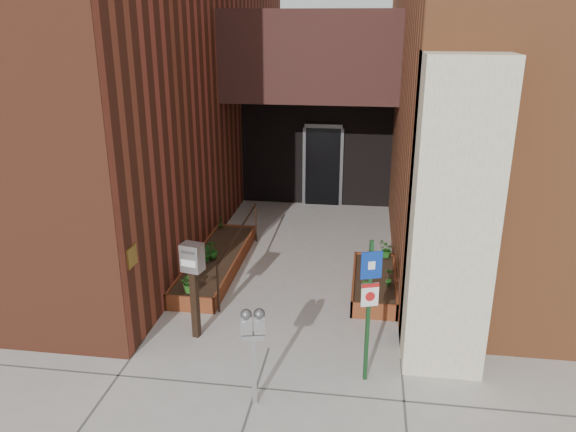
% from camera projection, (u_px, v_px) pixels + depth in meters
% --- Properties ---
extents(ground, '(80.00, 80.00, 0.00)m').
position_uv_depth(ground, '(269.00, 348.00, 8.63)').
color(ground, '#9E9991').
rests_on(ground, ground).
extents(architecture, '(20.00, 14.60, 10.00)m').
position_uv_depth(architecture, '(309.00, 11.00, 13.44)').
color(architecture, brown).
rests_on(architecture, ground).
extents(planter_left, '(0.90, 3.60, 0.30)m').
position_uv_depth(planter_left, '(216.00, 263.00, 11.32)').
color(planter_left, maroon).
rests_on(planter_left, ground).
extents(planter_right, '(0.80, 2.20, 0.30)m').
position_uv_depth(planter_right, '(374.00, 284.00, 10.43)').
color(planter_right, maroon).
rests_on(planter_right, ground).
extents(handrail, '(0.04, 3.34, 0.90)m').
position_uv_depth(handrail, '(239.00, 237.00, 11.00)').
color(handrail, black).
rests_on(handrail, ground).
extents(parking_meter, '(0.32, 0.18, 1.40)m').
position_uv_depth(parking_meter, '(253.00, 331.00, 7.05)').
color(parking_meter, '#949496').
rests_on(parking_meter, ground).
extents(sign_post, '(0.28, 0.11, 2.10)m').
position_uv_depth(sign_post, '(369.00, 297.00, 7.46)').
color(sign_post, '#163E1C').
rests_on(sign_post, ground).
extents(payment_dropbox, '(0.36, 0.30, 1.59)m').
position_uv_depth(payment_dropbox, '(193.00, 271.00, 8.59)').
color(payment_dropbox, black).
rests_on(payment_dropbox, ground).
extents(shrub_left_a, '(0.44, 0.44, 0.37)m').
position_uv_depth(shrub_left_a, '(190.00, 282.00, 9.71)').
color(shrub_left_a, '#28631C').
rests_on(shrub_left_a, planter_left).
extents(shrub_left_b, '(0.22, 0.22, 0.33)m').
position_uv_depth(shrub_left_b, '(206.00, 254.00, 10.95)').
color(shrub_left_b, '#1A5D1C').
rests_on(shrub_left_b, planter_left).
extents(shrub_left_c, '(0.24, 0.24, 0.36)m').
position_uv_depth(shrub_left_c, '(213.00, 250.00, 11.09)').
color(shrub_left_c, '#205718').
rests_on(shrub_left_c, planter_left).
extents(shrub_left_d, '(0.19, 0.19, 0.32)m').
position_uv_depth(shrub_left_d, '(221.00, 222.00, 12.69)').
color(shrub_left_d, '#275518').
rests_on(shrub_left_d, planter_left).
extents(shrub_right_a, '(0.21, 0.21, 0.32)m').
position_uv_depth(shrub_right_a, '(366.00, 290.00, 9.50)').
color(shrub_right_a, '#28621C').
rests_on(shrub_right_a, planter_right).
extents(shrub_right_b, '(0.23, 0.23, 0.34)m').
position_uv_depth(shrub_right_b, '(389.00, 277.00, 9.94)').
color(shrub_right_b, '#225D1A').
rests_on(shrub_right_b, planter_right).
extents(shrub_right_c, '(0.40, 0.40, 0.34)m').
position_uv_depth(shrub_right_c, '(386.00, 250.00, 11.13)').
color(shrub_right_c, '#22611B').
rests_on(shrub_right_c, planter_right).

